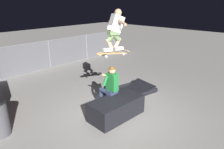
% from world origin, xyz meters
% --- Properties ---
extents(ground_plane, '(40.00, 40.00, 0.00)m').
position_xyz_m(ground_plane, '(0.00, 0.00, 0.00)').
color(ground_plane, gray).
extents(ledge_box_main, '(1.61, 0.87, 0.55)m').
position_xyz_m(ledge_box_main, '(-0.09, -0.16, 0.27)').
color(ledge_box_main, black).
rests_on(ledge_box_main, ground).
extents(person_sitting_on_ledge, '(0.59, 0.76, 1.38)m').
position_xyz_m(person_sitting_on_ledge, '(0.10, 0.27, 0.78)').
color(person_sitting_on_ledge, '#2D3856').
rests_on(person_sitting_on_ledge, ground).
extents(skateboard, '(1.03, 0.50, 0.13)m').
position_xyz_m(skateboard, '(0.26, 0.26, 1.72)').
color(skateboard, '#AD8451').
extents(skater_airborne, '(0.64, 0.87, 1.12)m').
position_xyz_m(skater_airborne, '(0.31, 0.24, 2.41)').
color(skater_airborne, white).
extents(kicker_ramp, '(1.17, 1.20, 0.33)m').
position_xyz_m(kicker_ramp, '(1.77, 0.44, 0.05)').
color(kicker_ramp, black).
rests_on(kicker_ramp, ground).
extents(fence_back, '(12.05, 0.05, 1.35)m').
position_xyz_m(fence_back, '(0.00, 5.33, 0.72)').
color(fence_back, slate).
rests_on(fence_back, ground).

